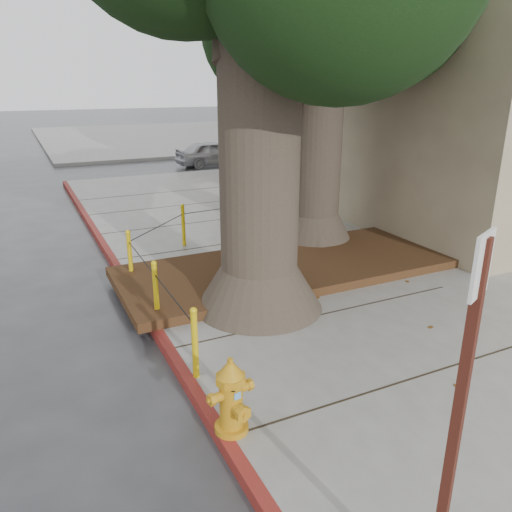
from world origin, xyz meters
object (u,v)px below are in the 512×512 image
Objects in this scene: car_silver at (213,153)px; car_red at (293,145)px; signpost at (458,417)px; fire_hydrant at (231,396)px.

car_red is (4.35, 0.39, 0.07)m from car_silver.
signpost reaches higher than car_silver.
signpost reaches higher than car_red.
fire_hydrant is 0.22× the size of car_red.
car_red is at bearing 39.03° from signpost.
car_silver is (5.86, 19.49, -1.12)m from signpost.
fire_hydrant is at bearing 80.05° from signpost.
signpost reaches higher than fire_hydrant.
fire_hydrant is 20.65m from car_red.
car_red is at bearing -86.43° from car_silver.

